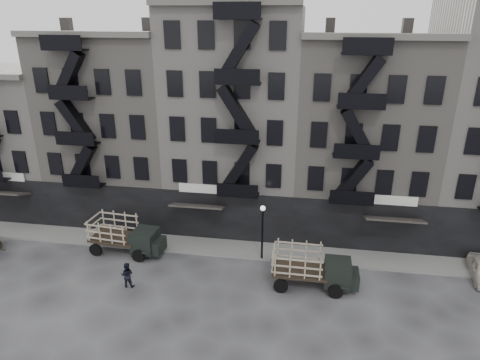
# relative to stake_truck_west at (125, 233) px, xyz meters

# --- Properties ---
(ground) EXTENTS (140.00, 140.00, 0.00)m
(ground) POSITION_rel_stake_truck_west_xyz_m (7.05, -2.16, -1.56)
(ground) COLOR #38383A
(ground) RESTS_ON ground
(sidewalk) EXTENTS (55.00, 2.50, 0.15)m
(sidewalk) POSITION_rel_stake_truck_west_xyz_m (7.05, 1.59, -1.48)
(sidewalk) COLOR slate
(sidewalk) RESTS_ON ground
(building_west) EXTENTS (10.00, 11.35, 13.20)m
(building_west) POSITION_rel_stake_truck_west_xyz_m (-12.95, 7.67, 4.44)
(building_west) COLOR #AAA49C
(building_west) RESTS_ON ground
(building_midwest) EXTENTS (10.00, 11.35, 16.20)m
(building_midwest) POSITION_rel_stake_truck_west_xyz_m (-2.95, 7.67, 5.94)
(building_midwest) COLOR gray
(building_midwest) RESTS_ON ground
(building_center) EXTENTS (10.00, 11.35, 18.20)m
(building_center) POSITION_rel_stake_truck_west_xyz_m (7.05, 7.67, 6.94)
(building_center) COLOR #AAA49C
(building_center) RESTS_ON ground
(building_mideast) EXTENTS (10.00, 11.35, 16.20)m
(building_mideast) POSITION_rel_stake_truck_west_xyz_m (17.05, 7.67, 5.94)
(building_mideast) COLOR gray
(building_mideast) RESTS_ON ground
(lamp_post) EXTENTS (0.36, 0.36, 4.28)m
(lamp_post) POSITION_rel_stake_truck_west_xyz_m (10.05, 0.44, 1.23)
(lamp_post) COLOR black
(lamp_post) RESTS_ON ground
(stake_truck_west) EXTENTS (5.60, 2.68, 2.73)m
(stake_truck_west) POSITION_rel_stake_truck_west_xyz_m (0.00, 0.00, 0.00)
(stake_truck_west) COLOR black
(stake_truck_west) RESTS_ON ground
(stake_truck_east) EXTENTS (5.46, 2.34, 2.72)m
(stake_truck_east) POSITION_rel_stake_truck_west_xyz_m (13.57, -2.16, -0.01)
(stake_truck_east) COLOR black
(stake_truck_east) RESTS_ON ground
(pedestrian_mid) EXTENTS (0.91, 0.74, 1.73)m
(pedestrian_mid) POSITION_rel_stake_truck_west_xyz_m (1.82, -4.07, -0.69)
(pedestrian_mid) COLOR black
(pedestrian_mid) RESTS_ON ground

